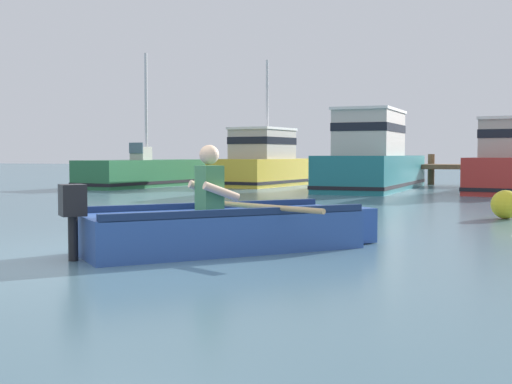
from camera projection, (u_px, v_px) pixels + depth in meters
name	position (u px, v px, depth m)	size (l,w,h in m)	color
ground_plane	(127.00, 258.00, 7.04)	(120.00, 120.00, 0.00)	slate
rowboat_with_person	(228.00, 228.00, 7.59)	(2.98, 3.14, 1.19)	#2D519E
moored_boat_green	(149.00, 173.00, 22.98)	(2.43, 6.13, 4.51)	#287042
moored_boat_yellow	(267.00, 164.00, 23.54)	(2.72, 5.41, 4.37)	gold
moored_boat_teal	(373.00, 160.00, 20.61)	(2.30, 6.75, 2.44)	#1E727A
moored_boat_red	(512.00, 165.00, 19.50)	(2.58, 6.23, 2.12)	#B72D28
mooring_buoy	(506.00, 204.00, 11.29)	(0.48, 0.48, 0.48)	yellow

